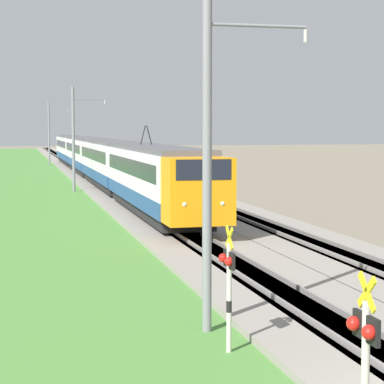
{
  "coord_description": "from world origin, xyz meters",
  "views": [
    {
      "loc": [
        -10.55,
        7.26,
        4.9
      ],
      "look_at": [
        19.97,
        0.0,
        2.22
      ],
      "focal_mm": 70.0,
      "sensor_mm": 36.0,
      "label": 1
    }
  ],
  "objects_px": {
    "crossing_signal_near": "(364,363)",
    "crossing_signal_aux": "(228,279)",
    "passenger_train": "(96,156)",
    "catenary_mast_far": "(49,133)",
    "catenary_mast_mid": "(74,139)",
    "catenary_mast_near": "(210,157)"
  },
  "relations": [
    {
      "from": "crossing_signal_aux",
      "to": "catenary_mast_mid",
      "type": "height_order",
      "value": "catenary_mast_mid"
    },
    {
      "from": "passenger_train",
      "to": "catenary_mast_far",
      "type": "height_order",
      "value": "catenary_mast_far"
    },
    {
      "from": "catenary_mast_near",
      "to": "catenary_mast_far",
      "type": "height_order",
      "value": "catenary_mast_far"
    },
    {
      "from": "crossing_signal_aux",
      "to": "catenary_mast_far",
      "type": "xyz_separation_m",
      "value": [
        81.94,
        -0.03,
        2.58
      ]
    },
    {
      "from": "passenger_train",
      "to": "crossing_signal_aux",
      "type": "height_order",
      "value": "passenger_train"
    },
    {
      "from": "passenger_train",
      "to": "catenary_mast_mid",
      "type": "bearing_deg",
      "value": -14.12
    },
    {
      "from": "passenger_train",
      "to": "crossing_signal_near",
      "type": "distance_m",
      "value": 59.47
    },
    {
      "from": "passenger_train",
      "to": "crossing_signal_near",
      "type": "height_order",
      "value": "passenger_train"
    },
    {
      "from": "passenger_train",
      "to": "crossing_signal_aux",
      "type": "xyz_separation_m",
      "value": [
        -53.13,
        2.88,
        -0.66
      ]
    },
    {
      "from": "passenger_train",
      "to": "crossing_signal_aux",
      "type": "relative_size",
      "value": 27.76
    },
    {
      "from": "passenger_train",
      "to": "catenary_mast_far",
      "type": "xyz_separation_m",
      "value": [
        28.8,
        2.85,
        1.92
      ]
    },
    {
      "from": "crossing_signal_near",
      "to": "crossing_signal_aux",
      "type": "xyz_separation_m",
      "value": [
        6.26,
        0.04,
        -0.12
      ]
    },
    {
      "from": "crossing_signal_aux",
      "to": "catenary_mast_near",
      "type": "distance_m",
      "value": 3.05
    },
    {
      "from": "catenary_mast_near",
      "to": "crossing_signal_aux",
      "type": "bearing_deg",
      "value": 178.86
    },
    {
      "from": "passenger_train",
      "to": "crossing_signal_near",
      "type": "xyz_separation_m",
      "value": [
        -59.4,
        2.84,
        -0.54
      ]
    },
    {
      "from": "catenary_mast_far",
      "to": "crossing_signal_near",
      "type": "bearing_deg",
      "value": -179.99
    },
    {
      "from": "catenary_mast_mid",
      "to": "catenary_mast_near",
      "type": "bearing_deg",
      "value": 180.0
    },
    {
      "from": "passenger_train",
      "to": "catenary_mast_near",
      "type": "height_order",
      "value": "catenary_mast_near"
    },
    {
      "from": "catenary_mast_mid",
      "to": "crossing_signal_aux",
      "type": "bearing_deg",
      "value": 179.95
    },
    {
      "from": "crossing_signal_aux",
      "to": "catenary_mast_far",
      "type": "distance_m",
      "value": 81.98
    },
    {
      "from": "crossing_signal_near",
      "to": "catenary_mast_near",
      "type": "relative_size",
      "value": 0.37
    },
    {
      "from": "catenary_mast_far",
      "to": "catenary_mast_mid",
      "type": "bearing_deg",
      "value": -180.0
    }
  ]
}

